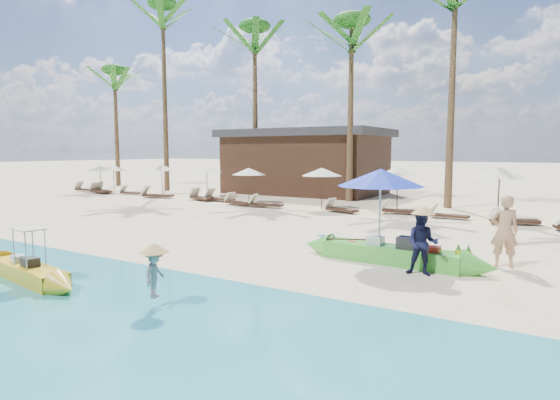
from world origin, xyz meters
The scene contains 35 objects.
ground centered at (0.00, 0.00, 0.00)m, with size 240.00×240.00×0.00m, color #FAE1B9.
wet_sand_strip centered at (0.00, -5.00, 0.00)m, with size 240.00×4.50×0.01m, color tan.
green_canoe centered at (3.51, 0.98, 0.25)m, with size 5.73×0.96×0.73m.
yellow_canoe centered at (-2.87, -4.83, 0.20)m, with size 4.60×1.02×1.20m.
tourist centered at (6.01, 2.06, 0.90)m, with size 0.66×0.43×1.81m, color tan.
vendor_green centered at (4.49, 0.22, 0.75)m, with size 0.73×0.57×1.50m, color #121634.
vendor_yellow centered at (0.90, -4.61, 0.63)m, with size 0.58×0.34×0.90m, color gray.
blue_umbrella centered at (3.14, 1.12, 2.18)m, with size 2.24×2.24×2.42m.
resort_parasol_0 centered at (-20.66, 10.74, 1.68)m, with size 1.81×1.81×1.86m.
lounger_0_left centered at (-21.61, 10.27, 0.22)m, with size 2.02×0.98×0.66m.
lounger_0_right centered at (-19.80, 10.16, 0.22)m, with size 2.02×1.13×0.65m.
resort_parasol_1 centered at (-19.73, 11.11, 1.70)m, with size 1.83×1.83×1.88m.
lounger_1_left centered at (-19.68, 9.88, 0.22)m, with size 1.98×0.82×0.65m.
lounger_1_right centered at (-17.17, 10.36, 0.18)m, with size 1.69×0.81×0.55m.
resort_parasol_2 centered at (-15.56, 11.61, 1.77)m, with size 1.91×1.91×1.96m.
lounger_2_left centered at (-14.23, 9.78, 0.22)m, with size 2.03×1.21×0.66m.
resort_parasol_3 centered at (-11.79, 11.73, 1.75)m, with size 1.88×1.88×1.94m.
lounger_3_left centered at (-10.84, 10.05, 0.21)m, with size 1.96×1.03×0.64m.
lounger_3_right centered at (-9.68, 10.22, 0.22)m, with size 1.97×0.75×0.65m.
resort_parasol_4 centered at (-7.63, 10.36, 1.75)m, with size 1.89×1.89×1.95m.
lounger_4_left centered at (-7.60, 9.27, 0.20)m, with size 1.79×0.82×0.59m.
lounger_4_right centered at (-5.83, 9.18, 0.20)m, with size 1.84×0.94×0.60m.
resort_parasol_5 centered at (-3.02, 10.06, 1.85)m, with size 1.99×1.99×2.05m.
lounger_5_left centered at (-1.76, 9.45, 0.19)m, with size 1.76×0.92×0.57m.
resort_parasol_6 centered at (0.37, 11.33, 1.91)m, with size 2.06×2.06×2.12m.
lounger_6_left centered at (0.77, 10.33, 0.20)m, with size 1.84×0.81×0.60m.
lounger_6_right centered at (2.97, 9.99, 0.19)m, with size 1.64×0.55×0.55m.
resort_parasol_7 centered at (4.87, 10.63, 1.99)m, with size 2.14×2.14×2.20m.
lounger_7_left centered at (5.46, 9.61, 0.21)m, with size 1.94×1.13×0.63m.
palm_0 centered at (-24.62, 15.48, 8.11)m, with size 2.08×2.08×9.90m.
palm_1 centered at (-17.59, 14.06, 10.82)m, with size 2.08×2.08×13.60m.
palm_2 centered at (-10.45, 15.08, 9.18)m, with size 2.08×2.08×11.33m.
palm_3 centered at (-3.36, 14.27, 8.58)m, with size 2.08×2.08×10.52m.
palm_4 centered at (2.15, 14.01, 9.45)m, with size 2.08×2.08×11.70m.
pavilion_west centered at (-8.00, 17.50, 2.19)m, with size 10.80×6.60×4.30m.
Camera 1 is at (7.27, -10.54, 2.87)m, focal length 30.00 mm.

